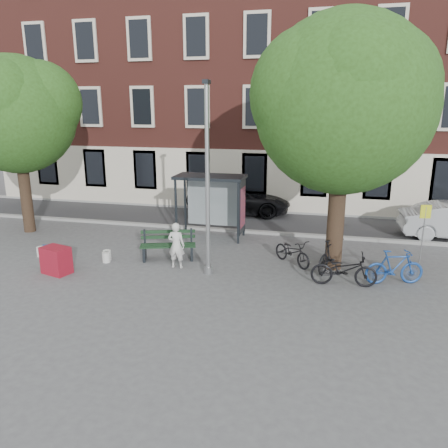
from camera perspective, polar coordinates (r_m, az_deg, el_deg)
ground at (r=14.54m, az=-2.05°, el=-6.46°), size 90.00×90.00×0.00m
road at (r=21.04m, az=3.02°, el=0.43°), size 40.00×4.00×0.01m
curb_near at (r=19.13m, az=1.93°, el=-0.90°), size 40.00×0.25×0.12m
curb_far at (r=22.94m, az=3.94°, el=1.80°), size 40.00×0.25×0.12m
building_row at (r=26.32m, az=5.77°, el=18.70°), size 30.00×8.00×14.00m
lamppost at (r=13.76m, az=-2.16°, el=4.38°), size 0.28×0.35×6.11m
tree_right at (r=14.40m, az=15.50°, el=15.67°), size 5.76×5.60×8.20m
tree_left at (r=20.30m, az=-25.76°, el=13.33°), size 5.18×4.86×7.40m
bus_shelter at (r=17.97m, az=-0.49°, el=4.15°), size 2.85×1.45×2.62m
painter at (r=14.88m, az=-6.25°, el=-2.78°), size 0.58×0.38×1.59m
bench at (r=15.85m, az=-7.31°, el=-2.93°), size 2.06×1.20×1.01m
bike_a at (r=13.90m, az=15.39°, el=-5.76°), size 2.03×0.81×1.05m
bike_b at (r=14.51m, az=21.37°, el=-5.27°), size 1.91×1.00×1.10m
bike_c at (r=15.38m, az=8.93°, el=-3.58°), size 1.69×1.67×0.92m
bike_d at (r=15.06m, az=13.77°, el=-3.84°), size 1.24×1.93×1.13m
car_dark at (r=22.34m, az=1.95°, el=3.21°), size 5.46×3.02×1.45m
red_stand at (r=15.43m, az=-21.08°, el=-4.44°), size 1.03×0.83×0.90m
blue_crate at (r=17.96m, az=-21.94°, el=-2.98°), size 0.63×0.53×0.20m
bucket_a at (r=16.23m, az=-15.03°, el=-3.97°), size 0.29×0.29×0.36m
bucket_b at (r=17.44m, az=-22.83°, el=-3.33°), size 0.34×0.34×0.36m
bucket_c at (r=16.03m, az=-15.12°, el=-4.22°), size 0.30×0.30×0.36m
notice_sign at (r=16.56m, az=24.74°, el=0.45°), size 0.36×0.09×2.09m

